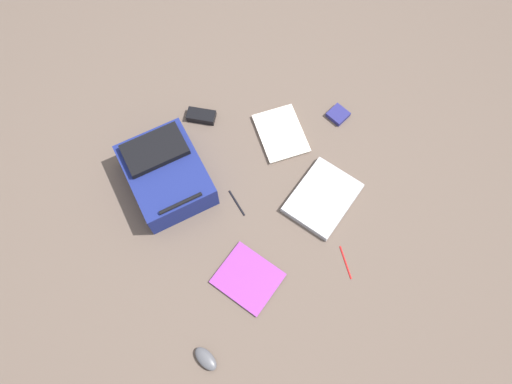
# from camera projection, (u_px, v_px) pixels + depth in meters

# --- Properties ---
(ground_plane) EXTENTS (3.91, 3.91, 0.00)m
(ground_plane) POSITION_uv_depth(u_px,v_px,m) (255.00, 194.00, 2.16)
(ground_plane) COLOR brown
(backpack) EXTENTS (0.37, 0.44, 0.18)m
(backpack) POSITION_uv_depth(u_px,v_px,m) (166.00, 174.00, 2.11)
(backpack) COLOR navy
(backpack) RESTS_ON ground_plane
(laptop) EXTENTS (0.38, 0.34, 0.03)m
(laptop) POSITION_uv_depth(u_px,v_px,m) (323.00, 198.00, 2.14)
(laptop) COLOR #929296
(laptop) RESTS_ON ground_plane
(book_comic) EXTENTS (0.29, 0.31, 0.01)m
(book_comic) POSITION_uv_depth(u_px,v_px,m) (248.00, 278.00, 2.01)
(book_comic) COLOR silver
(book_comic) RESTS_ON ground_plane
(book_manual) EXTENTS (0.27, 0.32, 0.02)m
(book_manual) POSITION_uv_depth(u_px,v_px,m) (281.00, 134.00, 2.27)
(book_manual) COLOR silver
(book_manual) RESTS_ON ground_plane
(computer_mouse) EXTENTS (0.08, 0.12, 0.03)m
(computer_mouse) POSITION_uv_depth(u_px,v_px,m) (206.00, 359.00, 1.88)
(computer_mouse) COLOR #4C4C51
(computer_mouse) RESTS_ON ground_plane
(power_brick) EXTENTS (0.14, 0.14, 0.04)m
(power_brick) POSITION_uv_depth(u_px,v_px,m) (201.00, 116.00, 2.30)
(power_brick) COLOR black
(power_brick) RESTS_ON ground_plane
(pen_black) EXTENTS (0.02, 0.14, 0.01)m
(pen_black) POSITION_uv_depth(u_px,v_px,m) (237.00, 203.00, 2.14)
(pen_black) COLOR black
(pen_black) RESTS_ON ground_plane
(pen_blue) EXTENTS (0.06, 0.14, 0.01)m
(pen_blue) POSITION_uv_depth(u_px,v_px,m) (346.00, 262.00, 2.04)
(pen_blue) COLOR red
(pen_blue) RESTS_ON ground_plane
(earbud_pouch) EXTENTS (0.10, 0.10, 0.02)m
(earbud_pouch) POSITION_uv_depth(u_px,v_px,m) (338.00, 115.00, 2.31)
(earbud_pouch) COLOR navy
(earbud_pouch) RESTS_ON ground_plane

